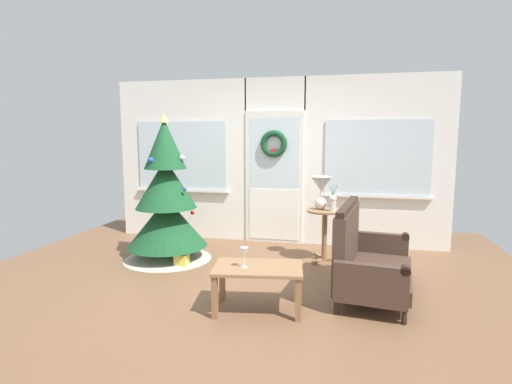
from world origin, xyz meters
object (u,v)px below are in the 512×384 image
at_px(christmas_tree, 166,204).
at_px(flower_vase, 333,202).
at_px(side_table, 325,225).
at_px(table_lamp, 321,188).
at_px(settee_sofa, 365,259).
at_px(coffee_table, 258,273).
at_px(gift_box, 182,260).
at_px(wine_glass, 244,253).

xyz_separation_m(christmas_tree, flower_vase, (2.19, 0.33, 0.05)).
relative_size(side_table, table_lamp, 1.57).
bearing_deg(settee_sofa, coffee_table, -146.85).
relative_size(christmas_tree, settee_sofa, 1.36).
bearing_deg(settee_sofa, gift_box, 169.79).
bearing_deg(table_lamp, coffee_table, -104.85).
bearing_deg(table_lamp, flower_vase, -32.01).
height_order(coffee_table, wine_glass, wine_glass).
distance_m(table_lamp, coffee_table, 1.93).
bearing_deg(side_table, christmas_tree, -169.51).
height_order(table_lamp, gift_box, table_lamp).
relative_size(flower_vase, gift_box, 2.17).
height_order(table_lamp, wine_glass, table_lamp).
xyz_separation_m(settee_sofa, gift_box, (-2.25, 0.41, -0.29)).
relative_size(settee_sofa, side_table, 2.08).
relative_size(settee_sofa, flower_vase, 4.12).
bearing_deg(wine_glass, table_lamp, 72.24).
distance_m(settee_sofa, flower_vase, 1.16).
bearing_deg(flower_vase, side_table, 149.04).
xyz_separation_m(table_lamp, gift_box, (-1.71, -0.70, -0.90)).
distance_m(coffee_table, wine_glass, 0.25).
bearing_deg(side_table, gift_box, -159.53).
distance_m(settee_sofa, side_table, 1.18).
xyz_separation_m(coffee_table, wine_glass, (-0.12, -0.06, 0.21)).
xyz_separation_m(side_table, gift_box, (-1.77, -0.66, -0.41)).
distance_m(table_lamp, flower_vase, 0.25).
distance_m(settee_sofa, table_lamp, 1.37).
bearing_deg(flower_vase, christmas_tree, -171.51).
bearing_deg(wine_glass, settee_sofa, 32.62).
height_order(side_table, table_lamp, table_lamp).
height_order(christmas_tree, flower_vase, christmas_tree).
height_order(table_lamp, flower_vase, table_lamp).
bearing_deg(table_lamp, gift_box, -157.72).
bearing_deg(coffee_table, settee_sofa, 33.15).
xyz_separation_m(side_table, coffee_table, (-0.53, -1.73, -0.12)).
relative_size(side_table, coffee_table, 0.76).
bearing_deg(gift_box, wine_glass, -45.08).
bearing_deg(wine_glass, christmas_tree, 135.81).
bearing_deg(wine_glass, flower_vase, 66.67).
bearing_deg(table_lamp, side_table, -33.69).
bearing_deg(christmas_tree, side_table, 10.49).
xyz_separation_m(table_lamp, coffee_table, (-0.47, -1.77, -0.61)).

